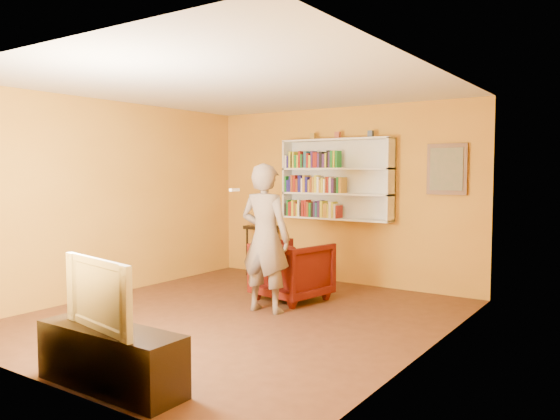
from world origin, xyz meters
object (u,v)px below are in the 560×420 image
object	(u,v)px
tv_cabinet	(111,358)
television	(109,293)
ruby_lustre	(262,214)
bookshelf	(338,180)
person	(265,238)
console_table	(262,234)
armchair	(292,271)

from	to	relation	value
tv_cabinet	television	size ratio (longest dim) A/B	1.39
ruby_lustre	tv_cabinet	xyz separation A→B (m)	(1.81, -4.50, -0.77)
bookshelf	person	xyz separation A→B (m)	(0.11, -2.04, -0.69)
console_table	armchair	xyz separation A→B (m)	(1.36, -1.18, -0.29)
person	ruby_lustre	bearing A→B (deg)	-56.83
bookshelf	ruby_lustre	xyz separation A→B (m)	(-1.32, -0.16, -0.58)
bookshelf	television	xyz separation A→B (m)	(0.49, -4.66, -0.83)
armchair	person	world-z (taller)	person
tv_cabinet	person	bearing A→B (deg)	98.29
television	bookshelf	bearing A→B (deg)	106.49
armchair	television	xyz separation A→B (m)	(0.45, -3.32, 0.37)
armchair	tv_cabinet	xyz separation A→B (m)	(0.45, -3.32, -0.15)
ruby_lustre	television	bearing A→B (deg)	-68.08
console_table	ruby_lustre	distance (m)	0.33
tv_cabinet	television	distance (m)	0.52
television	tv_cabinet	bearing A→B (deg)	10.52
console_table	person	bearing A→B (deg)	-52.82
bookshelf	person	bearing A→B (deg)	-87.03
tv_cabinet	television	world-z (taller)	television
ruby_lustre	tv_cabinet	size ratio (longest dim) A/B	0.19
ruby_lustre	person	world-z (taller)	person
console_table	armchair	size ratio (longest dim) A/B	0.95
person	bookshelf	bearing A→B (deg)	-91.03
ruby_lustre	tv_cabinet	distance (m)	4.91
console_table	tv_cabinet	size ratio (longest dim) A/B	0.61
bookshelf	television	world-z (taller)	bookshelf
ruby_lustre	tv_cabinet	world-z (taller)	ruby_lustre
bookshelf	armchair	xyz separation A→B (m)	(0.04, -1.34, -1.20)
bookshelf	television	distance (m)	4.76
television	armchair	bearing A→B (deg)	108.19
armchair	television	world-z (taller)	television
person	tv_cabinet	size ratio (longest dim) A/B	1.34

